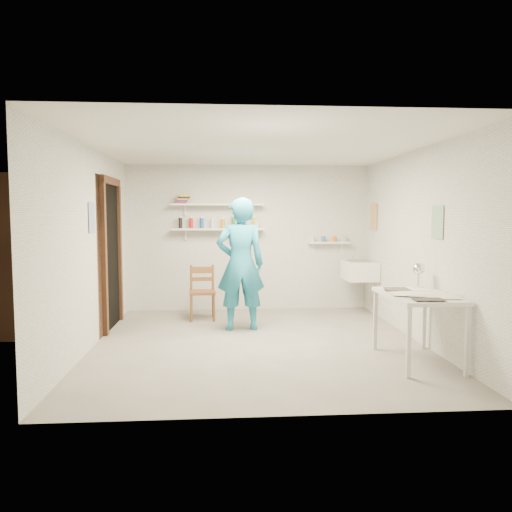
{
  "coord_description": "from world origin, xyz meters",
  "views": [
    {
      "loc": [
        -0.47,
        -6.03,
        1.58
      ],
      "look_at": [
        0.0,
        0.4,
        1.05
      ],
      "focal_mm": 35.0,
      "sensor_mm": 36.0,
      "label": 1
    }
  ],
  "objects": [
    {
      "name": "shelf_upper",
      "position": [
        -0.5,
        2.13,
        1.75
      ],
      "size": [
        1.5,
        0.22,
        0.03
      ],
      "primitive_type": "cube",
      "color": "white",
      "rests_on": "wall_back"
    },
    {
      "name": "door_jamb_near",
      "position": [
        -1.97,
        0.55,
        1.0
      ],
      "size": [
        0.06,
        0.1,
        2.0
      ],
      "primitive_type": "cube",
      "color": "brown",
      "rests_on": "ground"
    },
    {
      "name": "door_lintel",
      "position": [
        -1.97,
        1.05,
        2.05
      ],
      "size": [
        0.06,
        1.05,
        0.1
      ],
      "primitive_type": "cube",
      "color": "brown",
      "rests_on": "wall_left"
    },
    {
      "name": "shelf_lower",
      "position": [
        -0.5,
        2.13,
        1.35
      ],
      "size": [
        1.5,
        0.22,
        0.03
      ],
      "primitive_type": "cube",
      "color": "white",
      "rests_on": "wall_back"
    },
    {
      "name": "wall_clock",
      "position": [
        -0.17,
        0.98,
        1.21
      ],
      "size": [
        0.33,
        0.06,
        0.33
      ],
      "primitive_type": "cylinder",
      "rotation": [
        1.57,
        0.0,
        0.07
      ],
      "color": "beige",
      "rests_on": "man"
    },
    {
      "name": "man",
      "position": [
        -0.19,
        0.76,
        0.91
      ],
      "size": [
        0.69,
        0.48,
        1.82
      ],
      "primitive_type": "imported",
      "rotation": [
        0.0,
        0.0,
        3.21
      ],
      "color": "teal",
      "rests_on": "ground"
    },
    {
      "name": "papers",
      "position": [
        1.64,
        -0.91,
        0.76
      ],
      "size": [
        0.3,
        0.22,
        0.03
      ],
      "color": "silver",
      "rests_on": "work_table"
    },
    {
      "name": "wall_left",
      "position": [
        -2.01,
        0.0,
        1.2
      ],
      "size": [
        0.02,
        4.5,
        2.4
      ],
      "primitive_type": "cube",
      "color": "silver",
      "rests_on": "ground"
    },
    {
      "name": "book_stack",
      "position": [
        -1.06,
        2.13,
        1.83
      ],
      "size": [
        0.26,
        0.14,
        0.14
      ],
      "color": "red",
      "rests_on": "shelf_upper"
    },
    {
      "name": "poster_right_a",
      "position": [
        1.99,
        1.8,
        1.55
      ],
      "size": [
        0.01,
        0.34,
        0.42
      ],
      "primitive_type": "cube",
      "color": "#995933",
      "rests_on": "wall_right"
    },
    {
      "name": "belfast_sink",
      "position": [
        1.75,
        1.7,
        0.7
      ],
      "size": [
        0.48,
        0.6,
        0.3
      ],
      "primitive_type": "cube",
      "color": "white",
      "rests_on": "wall_right"
    },
    {
      "name": "wall_right",
      "position": [
        2.01,
        0.0,
        1.2
      ],
      "size": [
        0.02,
        4.5,
        2.4
      ],
      "primitive_type": "cube",
      "color": "silver",
      "rests_on": "ground"
    },
    {
      "name": "ledge_shelf",
      "position": [
        1.35,
        2.17,
        1.12
      ],
      "size": [
        0.7,
        0.14,
        0.03
      ],
      "primitive_type": "cube",
      "color": "white",
      "rests_on": "wall_back"
    },
    {
      "name": "wall_back",
      "position": [
        0.0,
        2.26,
        1.2
      ],
      "size": [
        4.0,
        0.02,
        2.4
      ],
      "primitive_type": "cube",
      "color": "silver",
      "rests_on": "ground"
    },
    {
      "name": "wall_front",
      "position": [
        0.0,
        -2.26,
        1.2
      ],
      "size": [
        4.0,
        0.02,
        2.4
      ],
      "primitive_type": "cube",
      "color": "silver",
      "rests_on": "ground"
    },
    {
      "name": "poster_right_b",
      "position": [
        1.99,
        -0.55,
        1.5
      ],
      "size": [
        0.01,
        0.3,
        0.38
      ],
      "primitive_type": "cube",
      "color": "#3F724C",
      "rests_on": "wall_right"
    },
    {
      "name": "wooden_chair",
      "position": [
        -0.74,
        1.45,
        0.42
      ],
      "size": [
        0.41,
        0.39,
        0.84
      ],
      "primitive_type": "cube",
      "rotation": [
        0.0,
        0.0,
        0.05
      ],
      "color": "brown",
      "rests_on": "ground"
    },
    {
      "name": "doorway_recess",
      "position": [
        -1.99,
        1.05,
        1.0
      ],
      "size": [
        0.02,
        0.9,
        2.0
      ],
      "primitive_type": "cube",
      "color": "black",
      "rests_on": "wall_left"
    },
    {
      "name": "poster_left",
      "position": [
        -1.99,
        0.05,
        1.55
      ],
      "size": [
        0.01,
        0.28,
        0.36
      ],
      "primitive_type": "cube",
      "color": "#334C7F",
      "rests_on": "wall_left"
    },
    {
      "name": "ceiling",
      "position": [
        0.0,
        0.0,
        2.41
      ],
      "size": [
        4.0,
        4.5,
        0.02
      ],
      "primitive_type": "cube",
      "color": "silver",
      "rests_on": "wall_back"
    },
    {
      "name": "work_table",
      "position": [
        1.64,
        -0.91,
        0.37
      ],
      "size": [
        0.67,
        1.11,
        0.74
      ],
      "primitive_type": "cube",
      "color": "silver",
      "rests_on": "ground"
    },
    {
      "name": "ledge_pots",
      "position": [
        1.35,
        2.17,
        1.18
      ],
      "size": [
        0.48,
        0.07,
        0.09
      ],
      "color": "silver",
      "rests_on": "ledge_shelf"
    },
    {
      "name": "door_jamb_far",
      "position": [
        -1.97,
        1.55,
        1.0
      ],
      "size": [
        0.06,
        0.1,
        2.0
      ],
      "primitive_type": "cube",
      "color": "brown",
      "rests_on": "ground"
    },
    {
      "name": "corridor_box",
      "position": [
        -2.7,
        1.05,
        1.05
      ],
      "size": [
        1.4,
        1.5,
        2.1
      ],
      "primitive_type": "cube",
      "color": "brown",
      "rests_on": "ground"
    },
    {
      "name": "desk_lamp",
      "position": [
        1.82,
        -0.46,
        0.96
      ],
      "size": [
        0.14,
        0.14,
        0.14
      ],
      "primitive_type": "sphere",
      "color": "silver",
      "rests_on": "work_table"
    },
    {
      "name": "floor",
      "position": [
        0.0,
        0.0,
        -0.01
      ],
      "size": [
        4.0,
        4.5,
        0.02
      ],
      "primitive_type": "cube",
      "color": "slate",
      "rests_on": "ground"
    },
    {
      "name": "spray_cans",
      "position": [
        -0.5,
        2.13,
        1.45
      ],
      "size": [
        1.29,
        0.06,
        0.17
      ],
      "color": "black",
      "rests_on": "shelf_lower"
    }
  ]
}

